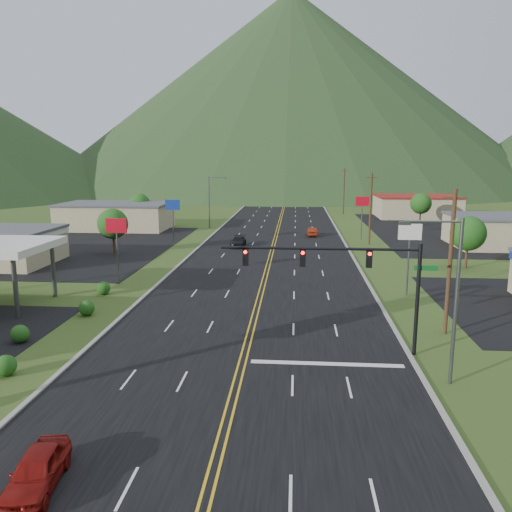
# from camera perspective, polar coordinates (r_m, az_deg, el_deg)

# --- Properties ---
(ground) EXTENTS (500.00, 500.00, 0.00)m
(ground) POSITION_cam_1_polar(r_m,az_deg,el_deg) (20.14, -5.53, -25.37)
(ground) COLOR #324A1A
(ground) RESTS_ON ground
(road) EXTENTS (20.00, 460.00, 0.04)m
(road) POSITION_cam_1_polar(r_m,az_deg,el_deg) (20.14, -5.53, -25.37)
(road) COLOR black
(road) RESTS_ON ground
(curb_east) EXTENTS (0.30, 460.00, 0.14)m
(curb_east) POSITION_cam_1_polar(r_m,az_deg,el_deg) (21.14, 25.78, -24.54)
(curb_east) COLOR gray
(curb_east) RESTS_ON ground
(traffic_signal) EXTENTS (13.10, 0.43, 7.00)m
(traffic_signal) POSITION_cam_1_polar(r_m,az_deg,el_deg) (30.85, 10.88, -1.54)
(traffic_signal) COLOR black
(traffic_signal) RESTS_ON ground
(streetlight_east) EXTENTS (3.28, 0.25, 9.00)m
(streetlight_east) POSITION_cam_1_polar(r_m,az_deg,el_deg) (28.01, 21.37, -3.70)
(streetlight_east) COLOR #59595E
(streetlight_east) RESTS_ON ground
(streetlight_west) EXTENTS (3.28, 0.25, 9.00)m
(streetlight_west) POSITION_cam_1_polar(r_m,az_deg,el_deg) (87.45, -5.17, 6.55)
(streetlight_west) COLOR #59595E
(streetlight_west) RESTS_ON ground
(building_west_far) EXTENTS (18.40, 11.40, 4.50)m
(building_west_far) POSITION_cam_1_polar(r_m,az_deg,el_deg) (90.01, -15.69, 4.44)
(building_west_far) COLOR #CDBB8E
(building_west_far) RESTS_ON ground
(building_east_mid) EXTENTS (14.40, 11.40, 4.30)m
(building_east_mid) POSITION_cam_1_polar(r_m,az_deg,el_deg) (77.25, 26.57, 2.59)
(building_east_mid) COLOR #CDBB8E
(building_east_mid) RESTS_ON ground
(building_east_far) EXTENTS (16.40, 12.40, 4.50)m
(building_east_far) POSITION_cam_1_polar(r_m,az_deg,el_deg) (109.27, 17.83, 5.42)
(building_east_far) COLOR #CDBB8E
(building_east_far) RESTS_ON ground
(pole_sign_west_a) EXTENTS (2.00, 0.18, 6.40)m
(pole_sign_west_a) POSITION_cam_1_polar(r_m,az_deg,el_deg) (49.47, -15.64, 2.62)
(pole_sign_west_a) COLOR #59595E
(pole_sign_west_a) RESTS_ON ground
(pole_sign_west_b) EXTENTS (2.00, 0.18, 6.40)m
(pole_sign_west_b) POSITION_cam_1_polar(r_m,az_deg,el_deg) (70.38, -9.51, 5.26)
(pole_sign_west_b) COLOR #59595E
(pole_sign_west_b) RESTS_ON ground
(pole_sign_east_a) EXTENTS (2.00, 0.18, 6.40)m
(pole_sign_east_a) POSITION_cam_1_polar(r_m,az_deg,el_deg) (45.58, 17.15, 1.85)
(pole_sign_east_a) COLOR #59595E
(pole_sign_east_a) RESTS_ON ground
(pole_sign_east_b) EXTENTS (2.00, 0.18, 6.40)m
(pole_sign_east_b) POSITION_cam_1_polar(r_m,az_deg,el_deg) (76.90, 12.05, 5.65)
(pole_sign_east_b) COLOR #59595E
(pole_sign_east_b) RESTS_ON ground
(tree_west_a) EXTENTS (3.84, 3.84, 5.82)m
(tree_west_a) POSITION_cam_1_polar(r_m,az_deg,el_deg) (65.64, -16.05, 3.56)
(tree_west_a) COLOR #382314
(tree_west_a) RESTS_ON ground
(tree_west_b) EXTENTS (3.84, 3.84, 5.82)m
(tree_west_b) POSITION_cam_1_polar(r_m,az_deg,el_deg) (92.65, -13.14, 5.76)
(tree_west_b) COLOR #382314
(tree_west_b) RESTS_ON ground
(tree_east_a) EXTENTS (3.84, 3.84, 5.82)m
(tree_east_a) POSITION_cam_1_polar(r_m,az_deg,el_deg) (59.61, 23.09, 2.38)
(tree_east_a) COLOR #382314
(tree_east_a) RESTS_ON ground
(tree_east_b) EXTENTS (3.84, 3.84, 5.82)m
(tree_east_b) POSITION_cam_1_polar(r_m,az_deg,el_deg) (97.04, 18.33, 5.71)
(tree_east_b) COLOR #382314
(tree_east_b) RESTS_ON ground
(utility_pole_a) EXTENTS (1.60, 0.28, 10.00)m
(utility_pole_a) POSITION_cam_1_polar(r_m,az_deg,el_deg) (36.16, 21.30, -0.59)
(utility_pole_a) COLOR #382314
(utility_pole_a) RESTS_ON ground
(utility_pole_b) EXTENTS (1.60, 0.28, 10.00)m
(utility_pole_b) POSITION_cam_1_polar(r_m,az_deg,el_deg) (72.03, 12.95, 5.32)
(utility_pole_b) COLOR #382314
(utility_pole_b) RESTS_ON ground
(utility_pole_c) EXTENTS (1.60, 0.28, 10.00)m
(utility_pole_c) POSITION_cam_1_polar(r_m,az_deg,el_deg) (111.64, 10.01, 7.36)
(utility_pole_c) COLOR #382314
(utility_pole_c) RESTS_ON ground
(utility_pole_d) EXTENTS (1.60, 0.28, 10.00)m
(utility_pole_d) POSITION_cam_1_polar(r_m,az_deg,el_deg) (151.45, 8.61, 8.33)
(utility_pole_d) COLOR #382314
(utility_pole_d) RESTS_ON ground
(mountain_n) EXTENTS (220.00, 220.00, 85.00)m
(mountain_n) POSITION_cam_1_polar(r_m,az_deg,el_deg) (237.93, 3.99, 18.38)
(mountain_n) COLOR #1E3719
(mountain_n) RESTS_ON ground
(car_red_near) EXTENTS (2.13, 4.18, 1.36)m
(car_red_near) POSITION_cam_1_polar(r_m,az_deg,el_deg) (21.45, -23.77, -21.63)
(car_red_near) COLOR maroon
(car_red_near) RESTS_ON ground
(car_dark_mid) EXTENTS (1.99, 4.69, 1.35)m
(car_dark_mid) POSITION_cam_1_polar(r_m,az_deg,el_deg) (68.97, -2.06, 1.62)
(car_dark_mid) COLOR black
(car_dark_mid) RESTS_ON ground
(car_red_far) EXTENTS (1.49, 3.99, 1.30)m
(car_red_far) POSITION_cam_1_polar(r_m,az_deg,el_deg) (79.06, 6.41, 2.75)
(car_red_far) COLOR maroon
(car_red_far) RESTS_ON ground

